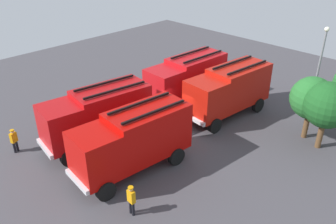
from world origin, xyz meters
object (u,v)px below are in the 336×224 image
Objects in this scene: firefighter_2 at (131,199)px; lamppost at (320,63)px; firefighter_0 at (14,140)px; firefighter_1 at (80,113)px; fire_truck_1 at (97,114)px; fire_truck_0 at (187,77)px; fire_truck_2 at (229,89)px; tree_2 at (327,105)px; tree_1 at (312,98)px; fire_truck_3 at (133,139)px; traffic_cone_0 at (191,77)px.

lamppost is at bearing -179.96° from firefighter_2.
firefighter_1 is (-4.91, -0.08, -0.01)m from firefighter_0.
lamppost reaches higher than fire_truck_1.
fire_truck_0 is 3.77m from fire_truck_2.
tree_2 is (-1.07, 10.68, 0.93)m from fire_truck_0.
firefighter_1 is (8.69, -6.71, -1.27)m from fire_truck_2.
tree_1 reaches higher than fire_truck_1.
fire_truck_0 is 1.12× the size of lamppost.
firefighter_0 is at bearing -24.87° from fire_truck_1.
fire_truck_3 is 1.14× the size of lamppost.
firefighter_2 is at bearing 19.01° from fire_truck_2.
firefighter_0 is at bearing 65.02° from firefighter_1.
firefighter_1 is at bearing -51.63° from tree_1.
firefighter_2 is at bearing 75.52° from fire_truck_1.
firefighter_1 reaches higher than traffic_cone_0.
fire_truck_1 is 12.68m from traffic_cone_0.
tree_1 is 0.67× the size of lamppost.
traffic_cone_0 is (-12.27, -2.68, -1.78)m from fire_truck_1.
fire_truck_1 is 9.86m from fire_truck_2.
firefighter_0 is 0.35× the size of tree_2.
firefighter_2 is at bearing -3.87° from lamppost.
firefighter_0 is at bearing -43.73° from tree_2.
firefighter_1 is at bearing -55.79° from tree_2.
firefighter_0 is at bearing -76.09° from firefighter_2.
lamppost is (-2.50, 10.48, 3.45)m from traffic_cone_0.
traffic_cone_0 is at bearing -159.34° from fire_truck_1.
fire_truck_2 is at bearing 63.90° from traffic_cone_0.
fire_truck_2 reaches higher than traffic_cone_0.
firefighter_1 is at bearing -90.14° from fire_truck_1.
fire_truck_2 is 7.02m from tree_2.
tree_2 is (-10.02, 6.77, 0.93)m from fire_truck_3.
firefighter_1 is 18.18m from lamppost.
firefighter_2 is 2.31× the size of traffic_cone_0.
fire_truck_0 is 13.49m from firefighter_0.
firefighter_2 is 0.38× the size of tree_2.
fire_truck_0 is at bearing -150.86° from fire_truck_3.
traffic_cone_0 is (-16.73, 0.23, -0.53)m from firefighter_0.
fire_truck_2 is at bearing 166.21° from fire_truck_1.
tree_2 is (-9.72, 10.65, 0.93)m from fire_truck_1.
traffic_cone_0 is (-1.99, -12.11, -2.58)m from tree_1.
firefighter_1 is 11.84m from traffic_cone_0.
fire_truck_2 is (-0.48, 3.74, 0.00)m from fire_truck_0.
lamppost is at bearing 103.42° from traffic_cone_0.
fire_truck_1 is 7.27m from firefighter_2.
fire_truck_0 is at bearing -145.93° from firefighter_2.
fire_truck_0 is 4.24× the size of firefighter_2.
fire_truck_3 reaches higher than traffic_cone_0.
fire_truck_2 is at bearing -153.59° from firefighter_1.
tree_1 is at bearing 30.82° from firefighter_0.
fire_truck_1 is 5.48m from firefighter_0.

